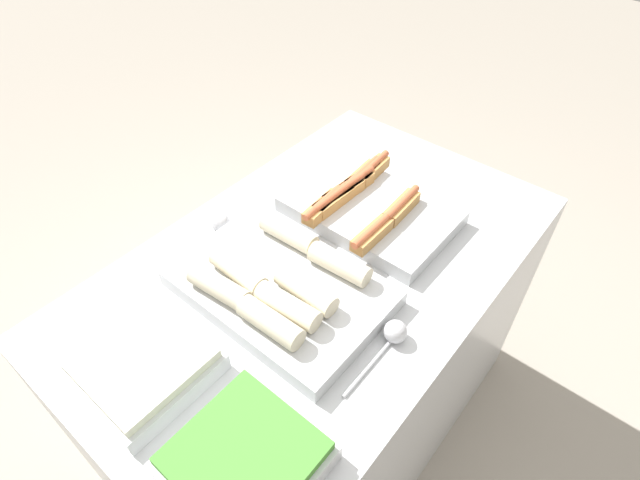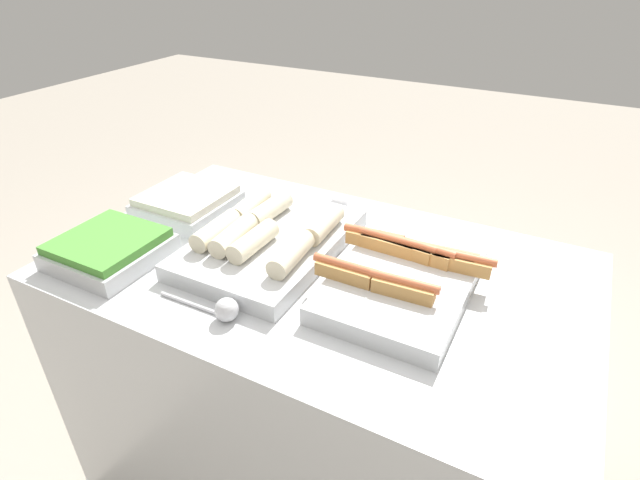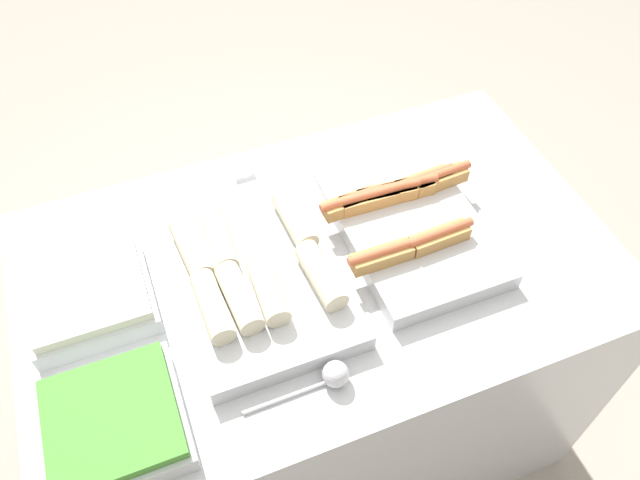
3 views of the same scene
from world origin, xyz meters
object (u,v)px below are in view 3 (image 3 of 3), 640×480
(serving_spoon_near, at_px, (331,376))
(tray_side_back, at_px, (90,295))
(tray_wraps, at_px, (255,272))
(serving_spoon_far, at_px, (242,180))
(tray_side_front, at_px, (114,424))
(tray_hotdogs, at_px, (407,221))

(serving_spoon_near, bearing_deg, tray_side_back, 138.69)
(serving_spoon_near, bearing_deg, tray_wraps, 102.66)
(tray_wraps, distance_m, serving_spoon_far, 0.32)
(tray_wraps, xyz_separation_m, serving_spoon_far, (0.06, 0.31, -0.01))
(tray_side_front, bearing_deg, serving_spoon_far, 52.41)
(tray_wraps, height_order, tray_side_front, tray_wraps)
(tray_side_back, distance_m, serving_spoon_near, 0.58)
(tray_side_front, xyz_separation_m, tray_side_back, (0.00, 0.32, 0.00))
(tray_side_back, bearing_deg, tray_wraps, -12.00)
(tray_side_front, bearing_deg, tray_side_back, 90.00)
(tray_hotdogs, distance_m, tray_wraps, 0.40)
(tray_side_back, height_order, serving_spoon_near, tray_side_back)
(tray_wraps, height_order, tray_side_back, tray_wraps)
(tray_side_front, distance_m, serving_spoon_near, 0.44)
(tray_side_front, relative_size, serving_spoon_near, 1.16)
(tray_side_front, distance_m, tray_side_back, 0.32)
(tray_hotdogs, relative_size, tray_wraps, 0.91)
(tray_side_back, relative_size, serving_spoon_far, 1.22)
(tray_hotdogs, height_order, tray_wraps, tray_wraps)
(tray_hotdogs, height_order, serving_spoon_far, tray_hotdogs)
(tray_wraps, relative_size, serving_spoon_near, 2.32)
(tray_hotdogs, height_order, serving_spoon_near, tray_hotdogs)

